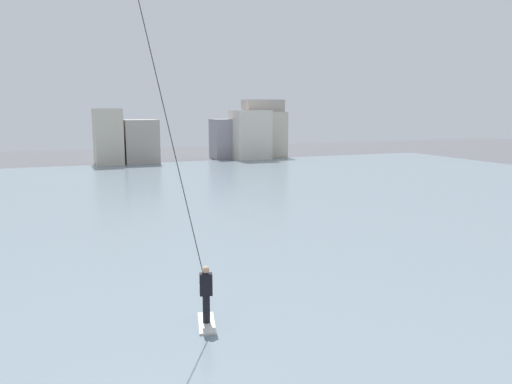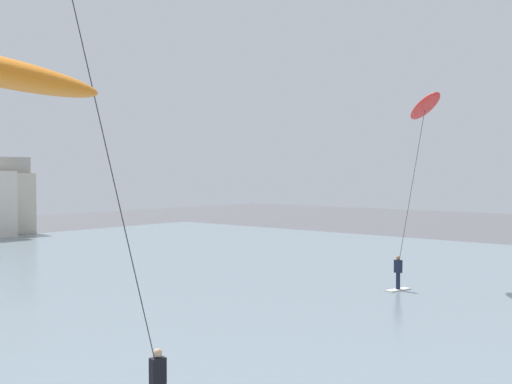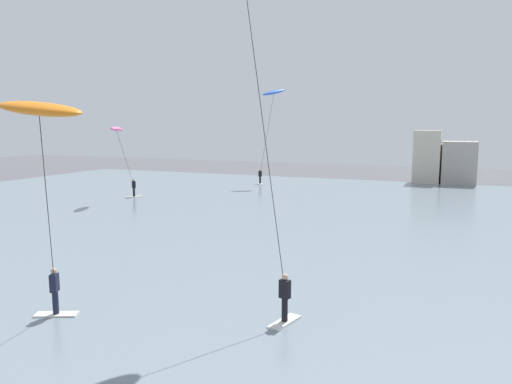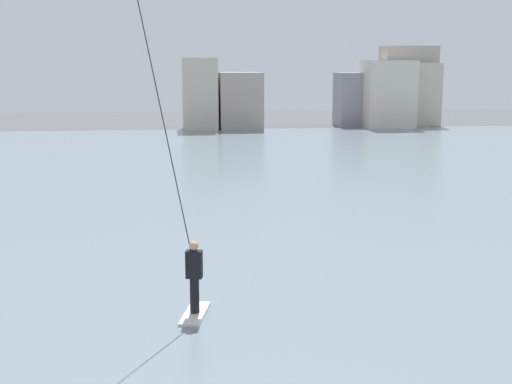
# 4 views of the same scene
# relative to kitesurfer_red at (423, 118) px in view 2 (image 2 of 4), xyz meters

# --- Properties ---
(kitesurfer_red) EXTENTS (4.78, 3.33, 9.58)m
(kitesurfer_red) POSITION_rel_kitesurfer_red_xyz_m (0.00, 0.00, 0.00)
(kitesurfer_red) COLOR silver
(kitesurfer_red) RESTS_ON water_bay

